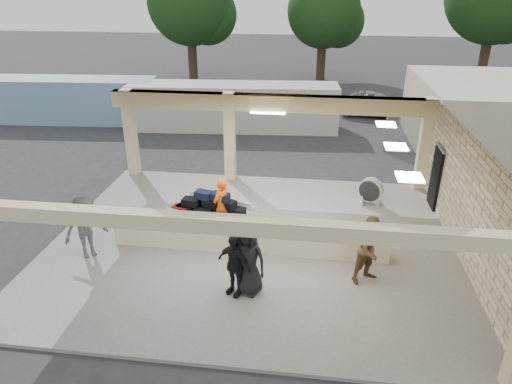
# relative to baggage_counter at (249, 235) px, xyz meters

# --- Properties ---
(ground) EXTENTS (120.00, 120.00, 0.00)m
(ground) POSITION_rel_baggage_counter_xyz_m (0.00, 0.50, -0.59)
(ground) COLOR #28282A
(ground) RESTS_ON ground
(pavilion) EXTENTS (12.01, 10.00, 3.55)m
(pavilion) POSITION_rel_baggage_counter_xyz_m (0.21, 1.16, 0.76)
(pavilion) COLOR slate
(pavilion) RESTS_ON ground
(baggage_counter) EXTENTS (8.20, 0.58, 0.98)m
(baggage_counter) POSITION_rel_baggage_counter_xyz_m (0.00, 0.00, 0.00)
(baggage_counter) COLOR beige
(baggage_counter) RESTS_ON pavilion
(luggage_cart) EXTENTS (2.58, 2.03, 1.32)m
(luggage_cart) POSITION_rel_baggage_counter_xyz_m (-1.40, 1.03, 0.23)
(luggage_cart) COLOR silver
(luggage_cart) RESTS_ON pavilion
(drum_fan) EXTENTS (0.89, 0.65, 0.95)m
(drum_fan) POSITION_rel_baggage_counter_xyz_m (3.82, 3.61, 0.02)
(drum_fan) COLOR silver
(drum_fan) RESTS_ON pavilion
(baggage_handler) EXTENTS (0.63, 0.76, 1.84)m
(baggage_handler) POSITION_rel_baggage_counter_xyz_m (-0.98, 0.88, 0.43)
(baggage_handler) COLOR #FF530D
(baggage_handler) RESTS_ON pavilion
(passenger_a) EXTENTS (0.97, 0.84, 1.86)m
(passenger_a) POSITION_rel_baggage_counter_xyz_m (3.34, -1.06, 0.44)
(passenger_a) COLOR brown
(passenger_a) RESTS_ON pavilion
(passenger_b) EXTENTS (1.03, 0.79, 1.68)m
(passenger_b) POSITION_rel_baggage_counter_xyz_m (-0.06, -2.07, 0.35)
(passenger_b) COLOR black
(passenger_b) RESTS_ON pavilion
(passenger_c) EXTENTS (1.16, 1.14, 1.86)m
(passenger_c) POSITION_rel_baggage_counter_xyz_m (-4.50, -0.90, 0.44)
(passenger_c) COLOR #4A494E
(passenger_c) RESTS_ON pavilion
(passenger_d) EXTENTS (1.01, 0.65, 1.93)m
(passenger_d) POSITION_rel_baggage_counter_xyz_m (0.27, -1.95, 0.48)
(passenger_d) COLOR black
(passenger_d) RESTS_ON pavilion
(car_white_a) EXTENTS (4.71, 2.71, 1.28)m
(car_white_a) POSITION_rel_baggage_counter_xyz_m (8.90, 13.53, 0.05)
(car_white_a) COLOR silver
(car_white_a) RESTS_ON ground
(car_dark) EXTENTS (4.16, 1.92, 1.33)m
(car_dark) POSITION_rel_baggage_counter_xyz_m (5.19, 15.74, 0.08)
(car_dark) COLOR black
(car_dark) RESTS_ON ground
(container_white) EXTENTS (11.18, 2.99, 2.39)m
(container_white) POSITION_rel_baggage_counter_xyz_m (-2.62, 12.26, 0.61)
(container_white) COLOR #BCBBB7
(container_white) RESTS_ON ground
(container_blue) EXTENTS (9.39, 2.86, 2.41)m
(container_blue) POSITION_rel_baggage_counter_xyz_m (-11.82, 12.56, 0.62)
(container_blue) COLOR #729BB7
(container_blue) RESTS_ON ground
(tree_left) EXTENTS (6.60, 6.30, 9.00)m
(tree_left) POSITION_rel_baggage_counter_xyz_m (-7.68, 24.66, 5.00)
(tree_left) COLOR #382619
(tree_left) RESTS_ON ground
(tree_mid) EXTENTS (6.00, 5.60, 8.00)m
(tree_mid) POSITION_rel_baggage_counter_xyz_m (2.32, 26.66, 4.38)
(tree_mid) COLOR #382619
(tree_mid) RESTS_ON ground
(adjacent_building) EXTENTS (6.00, 8.00, 3.20)m
(adjacent_building) POSITION_rel_baggage_counter_xyz_m (9.50, 10.50, 1.01)
(adjacent_building) COLOR beige
(adjacent_building) RESTS_ON ground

